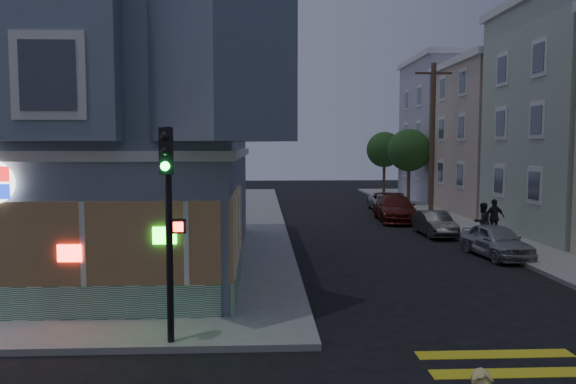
{
  "coord_description": "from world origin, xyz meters",
  "views": [
    {
      "loc": [
        1.77,
        -9.25,
        4.23
      ],
      "look_at": [
        2.56,
        7.44,
        2.87
      ],
      "focal_mm": 35.0,
      "sensor_mm": 36.0,
      "label": 1
    }
  ],
  "objects": [
    {
      "name": "corner_building",
      "position": [
        -6.0,
        10.98,
        5.82
      ],
      "size": [
        14.6,
        14.6,
        11.4
      ],
      "color": "slate",
      "rests_on": "sidewalk_nw"
    },
    {
      "name": "row_house_c",
      "position": [
        19.5,
        25.0,
        4.65
      ],
      "size": [
        12.0,
        8.6,
        9.0
      ],
      "primitive_type": "cube",
      "color": "#C7AF9A",
      "rests_on": "sidewalk_ne"
    },
    {
      "name": "row_house_d",
      "position": [
        19.5,
        34.0,
        5.4
      ],
      "size": [
        12.0,
        8.6,
        10.5
      ],
      "primitive_type": "cube",
      "color": "#B1A9BA",
      "rests_on": "sidewalk_ne"
    },
    {
      "name": "utility_pole",
      "position": [
        12.0,
        24.0,
        4.8
      ],
      "size": [
        2.2,
        0.3,
        9.0
      ],
      "color": "#4C3826",
      "rests_on": "sidewalk_ne"
    },
    {
      "name": "street_tree_near",
      "position": [
        12.2,
        30.0,
        3.94
      ],
      "size": [
        3.0,
        3.0,
        5.3
      ],
      "color": "#4C3826",
      "rests_on": "sidewalk_ne"
    },
    {
      "name": "street_tree_far",
      "position": [
        12.2,
        38.0,
        3.94
      ],
      "size": [
        3.0,
        3.0,
        5.3
      ],
      "color": "#4C3826",
      "rests_on": "sidewalk_ne"
    },
    {
      "name": "pedestrian_a",
      "position": [
        11.3,
        14.36,
        0.98
      ],
      "size": [
        0.95,
        0.82,
        1.66
      ],
      "primitive_type": "imported",
      "rotation": [
        0.0,
        0.0,
        3.42
      ],
      "color": "black",
      "rests_on": "sidewalk_ne"
    },
    {
      "name": "pedestrian_b",
      "position": [
        12.35,
        15.59,
        1.0
      ],
      "size": [
        1.04,
        0.57,
        1.69
      ],
      "primitive_type": "imported",
      "rotation": [
        0.0,
        0.0,
        3.3
      ],
      "color": "black",
      "rests_on": "sidewalk_ne"
    },
    {
      "name": "parked_car_a",
      "position": [
        10.7,
        11.47,
        0.63
      ],
      "size": [
        1.84,
        3.85,
        1.27
      ],
      "primitive_type": "imported",
      "rotation": [
        0.0,
        0.0,
        0.09
      ],
      "color": "#A1A3A8",
      "rests_on": "ground"
    },
    {
      "name": "parked_car_b",
      "position": [
        9.95,
        16.67,
        0.58
      ],
      "size": [
        1.29,
        3.55,
        1.16
      ],
      "primitive_type": "imported",
      "rotation": [
        0.0,
        0.0,
        0.02
      ],
      "color": "#343639",
      "rests_on": "ground"
    },
    {
      "name": "parked_car_c",
      "position": [
        9.32,
        21.87,
        0.73
      ],
      "size": [
        2.36,
        5.13,
        1.45
      ],
      "primitive_type": "imported",
      "rotation": [
        0.0,
        0.0,
        -0.07
      ],
      "color": "maroon",
      "rests_on": "ground"
    },
    {
      "name": "parked_car_d",
      "position": [
        9.95,
        27.07,
        0.59
      ],
      "size": [
        2.15,
        4.33,
        1.18
      ],
      "primitive_type": "imported",
      "rotation": [
        0.0,
        0.0,
        -0.05
      ],
      "color": "#9A9EA4",
      "rests_on": "ground"
    },
    {
      "name": "traffic_signal",
      "position": [
        -0.12,
        2.19,
        3.18
      ],
      "size": [
        0.54,
        0.5,
        4.48
      ],
      "rotation": [
        0.0,
        0.0,
        0.16
      ],
      "color": "black",
      "rests_on": "sidewalk_nw"
    },
    {
      "name": "fire_hydrant",
      "position": [
        11.3,
        11.29,
        0.52
      ],
      "size": [
        0.41,
        0.23,
        0.7
      ],
      "color": "silver",
      "rests_on": "sidewalk_ne"
    }
  ]
}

